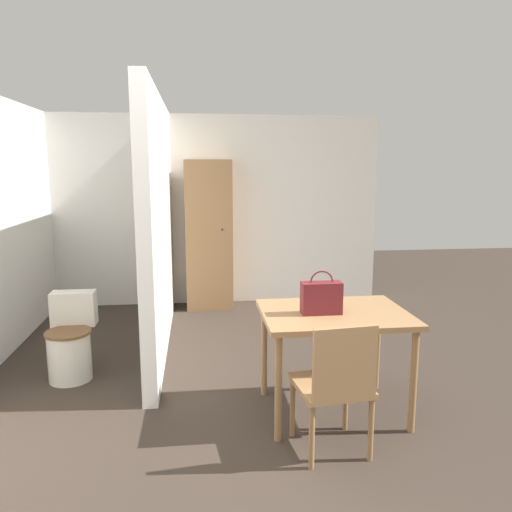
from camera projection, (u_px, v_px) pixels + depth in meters
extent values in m
plane|color=#382D26|center=(212.00, 501.00, 2.76)|extent=(16.00, 16.00, 0.00)
cube|color=white|center=(201.00, 211.00, 6.66)|extent=(4.81, 0.12, 2.50)
cube|color=white|center=(159.00, 224.00, 5.07)|extent=(0.12, 3.03, 2.50)
cube|color=#997047|center=(334.00, 314.00, 3.64)|extent=(1.06, 0.82, 0.04)
cylinder|color=#997047|center=(278.00, 389.00, 3.32)|extent=(0.05, 0.05, 0.74)
cylinder|color=#997047|center=(413.00, 381.00, 3.43)|extent=(0.05, 0.05, 0.74)
cylinder|color=#997047|center=(264.00, 351.00, 4.00)|extent=(0.05, 0.05, 0.74)
cylinder|color=#997047|center=(377.00, 346.00, 4.11)|extent=(0.05, 0.05, 0.74)
cube|color=#997047|center=(331.00, 385.00, 3.22)|extent=(0.50, 0.50, 0.04)
cube|color=#997047|center=(345.00, 363.00, 2.97)|extent=(0.41, 0.08, 0.44)
cylinder|color=#997047|center=(292.00, 407.00, 3.40)|extent=(0.04, 0.04, 0.42)
cylinder|color=#997047|center=(346.00, 401.00, 3.49)|extent=(0.04, 0.04, 0.42)
cylinder|color=#997047|center=(312.00, 437.00, 3.03)|extent=(0.04, 0.04, 0.42)
cylinder|color=#997047|center=(371.00, 429.00, 3.11)|extent=(0.04, 0.04, 0.42)
cylinder|color=silver|center=(70.00, 357.00, 4.31)|extent=(0.36, 0.36, 0.41)
cylinder|color=brown|center=(68.00, 333.00, 4.27)|extent=(0.38, 0.38, 0.02)
cube|color=silver|center=(74.00, 308.00, 4.49)|extent=(0.38, 0.18, 0.31)
cube|color=maroon|center=(321.00, 298.00, 3.57)|extent=(0.29, 0.12, 0.23)
torus|color=maroon|center=(322.00, 282.00, 3.55)|extent=(0.17, 0.01, 0.17)
cube|color=#997047|center=(209.00, 235.00, 6.44)|extent=(0.59, 0.42, 1.92)
sphere|color=black|center=(222.00, 230.00, 6.23)|extent=(0.02, 0.02, 0.02)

